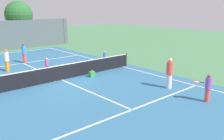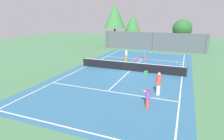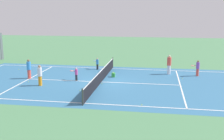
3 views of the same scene
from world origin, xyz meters
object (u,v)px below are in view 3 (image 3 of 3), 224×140
tennis_ball_5 (19,69)px  tennis_ball_7 (80,90)px  player_4 (169,64)px  player_1 (29,69)px  player_3 (40,75)px  tennis_ball_1 (142,105)px  tennis_ball_4 (182,78)px  ball_crate (113,75)px  tennis_ball_2 (102,83)px  player_5 (76,74)px  tennis_ball_6 (29,82)px  player_2 (198,68)px  player_0 (97,63)px

tennis_ball_5 → tennis_ball_7: size_ratio=1.00×
player_4 → tennis_ball_5: bearing=91.3°
player_1 → player_3: 2.82m
tennis_ball_1 → tennis_ball_4: same height
tennis_ball_4 → ball_crate: bearing=92.6°
tennis_ball_2 → tennis_ball_5: same height
player_3 → tennis_ball_5: size_ratio=24.98×
player_3 → tennis_ball_7: bearing=-104.9°
player_4 → player_5: bearing=115.6°
player_5 → ball_crate: (1.82, -2.91, -0.40)m
player_5 → tennis_ball_4: bearing=-76.9°
tennis_ball_2 → player_4: bearing=-50.8°
player_1 → tennis_ball_2: 6.72m
player_4 → tennis_ball_1: bearing=167.9°
player_1 → tennis_ball_5: bearing=39.2°
tennis_ball_5 → player_4: bearing=-88.7°
player_4 → tennis_ball_5: 14.83m
player_3 → tennis_ball_6: (0.85, 1.40, -0.81)m
player_2 → tennis_ball_5: 17.34m
player_0 → player_4: 7.09m
player_1 → tennis_ball_5: 4.38m
tennis_ball_4 → tennis_ball_6: bearing=104.3°
player_0 → player_5: bearing=170.2°
player_1 → player_4: player_4 is taller
tennis_ball_1 → tennis_ball_5: size_ratio=1.00×
player_3 → player_1: bearing=42.6°
player_4 → tennis_ball_6: bearing=112.9°
player_3 → tennis_ball_5: (5.41, 4.63, -0.81)m
player_0 → player_5: 4.77m
player_0 → tennis_ball_1: bearing=-153.5°
player_1 → tennis_ball_4: size_ratio=25.58×
tennis_ball_4 → tennis_ball_5: same height
player_4 → tennis_ball_4: 2.19m
player_2 → player_4: bearing=82.6°
tennis_ball_2 → tennis_ball_4: bearing=-67.0°
player_2 → tennis_ball_1: size_ratio=21.69×
tennis_ball_5 → tennis_ball_6: same height
player_2 → player_4: size_ratio=0.79×
player_2 → tennis_ball_4: player_2 is taller
player_1 → tennis_ball_6: 1.57m
tennis_ball_1 → tennis_ball_5: (8.83, 12.84, 0.00)m
player_5 → tennis_ball_1: size_ratio=16.94×
player_0 → player_3: size_ratio=0.71×
tennis_ball_4 → tennis_ball_2: bearing=113.0°
player_5 → tennis_ball_4: 9.20m
player_5 → tennis_ball_1: 8.00m
player_2 → player_5: (-3.43, 10.35, -0.16)m
player_5 → ball_crate: 3.45m
tennis_ball_1 → tennis_ball_7: same height
player_1 → tennis_ball_6: size_ratio=25.58×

